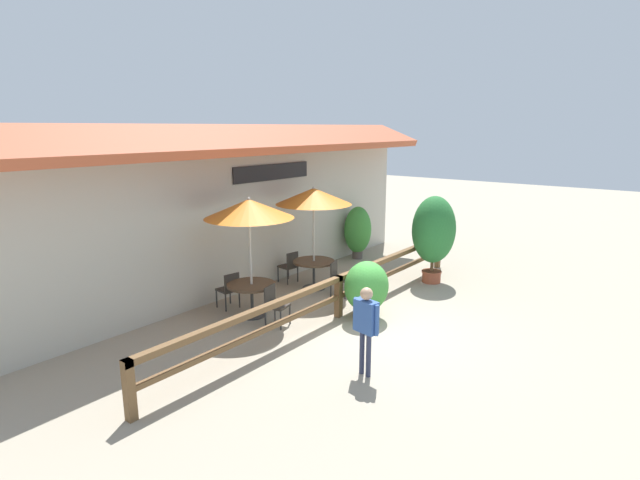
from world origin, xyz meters
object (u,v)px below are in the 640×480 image
object	(u,v)px
dining_table_middle	(314,266)
patio_umbrella_near	(249,209)
potted_plant_broad_leaf	(358,231)
pedestrian	(366,320)
chair_near_wallside	(229,288)
chair_near_streetside	(275,303)
patio_umbrella_middle	(314,196)
chair_middle_wallside	(289,265)
potted_plant_tall_tropical	(434,231)
dining_table_near	(252,290)
potted_plant_entrance_palm	(366,288)
chair_middle_streetside	(338,277)

from	to	relation	value
dining_table_middle	patio_umbrella_near	bearing A→B (deg)	-176.84
potted_plant_broad_leaf	pedestrian	xyz separation A→B (m)	(-6.42, -4.43, 0.09)
chair_near_wallside	potted_plant_broad_leaf	size ratio (longest dim) A/B	0.51
chair_near_streetside	pedestrian	xyz separation A→B (m)	(-0.68, -2.73, 0.52)
patio_umbrella_middle	chair_middle_wallside	size ratio (longest dim) A/B	3.11
chair_middle_wallside	potted_plant_tall_tropical	distance (m)	4.00
patio_umbrella_near	chair_near_wallside	size ratio (longest dim) A/B	3.11
chair_near_streetside	potted_plant_broad_leaf	distance (m)	6.00
dining_table_near	patio_umbrella_near	bearing A→B (deg)	-63.43
dining_table_near	potted_plant_entrance_palm	size ratio (longest dim) A/B	0.83
chair_near_wallside	chair_middle_streetside	xyz separation A→B (m)	(2.31, -1.47, 0.00)
potted_plant_entrance_palm	potted_plant_broad_leaf	xyz separation A→B (m)	(4.23, 3.05, 0.19)
patio_umbrella_middle	chair_middle_streetside	bearing A→B (deg)	-94.18
chair_middle_streetside	potted_plant_entrance_palm	xyz separation A→B (m)	(-0.90, -1.41, 0.23)
patio_umbrella_middle	dining_table_near	bearing A→B (deg)	-176.84
chair_middle_streetside	potted_plant_broad_leaf	xyz separation A→B (m)	(3.33, 1.64, 0.43)
potted_plant_entrance_palm	pedestrian	distance (m)	2.61
dining_table_near	potted_plant_tall_tropical	bearing A→B (deg)	-23.42
patio_umbrella_near	potted_plant_entrance_palm	world-z (taller)	patio_umbrella_near
dining_table_near	chair_middle_streetside	distance (m)	2.44
pedestrian	chair_middle_streetside	bearing A→B (deg)	143.48
potted_plant_tall_tropical	pedestrian	world-z (taller)	potted_plant_tall_tropical
dining_table_middle	pedestrian	distance (m)	4.82
patio_umbrella_near	patio_umbrella_middle	xyz separation A→B (m)	(2.39, 0.13, 0.00)
dining_table_near	pedestrian	bearing A→B (deg)	-102.20
chair_middle_streetside	chair_middle_wallside	size ratio (longest dim) A/B	1.00
patio_umbrella_near	pedestrian	distance (m)	3.85
pedestrian	potted_plant_tall_tropical	bearing A→B (deg)	115.72
patio_umbrella_middle	potted_plant_entrance_palm	bearing A→B (deg)	-113.18
chair_middle_streetside	potted_plant_tall_tropical	distance (m)	2.97
dining_table_middle	chair_middle_streetside	xyz separation A→B (m)	(-0.06, -0.84, -0.12)
potted_plant_broad_leaf	pedestrian	world-z (taller)	potted_plant_broad_leaf
chair_near_streetside	dining_table_middle	world-z (taller)	chair_near_streetside
chair_near_wallside	dining_table_middle	distance (m)	2.46
chair_near_wallside	dining_table_middle	world-z (taller)	chair_near_wallside
chair_near_streetside	potted_plant_broad_leaf	world-z (taller)	potted_plant_broad_leaf
chair_near_streetside	chair_middle_wallside	distance (m)	3.00
potted_plant_tall_tropical	pedestrian	xyz separation A→B (m)	(-5.55, -1.42, -0.42)
potted_plant_tall_tropical	potted_plant_broad_leaf	bearing A→B (deg)	73.89
patio_umbrella_near	patio_umbrella_middle	bearing A→B (deg)	3.16
pedestrian	patio_umbrella_middle	bearing A→B (deg)	150.42
potted_plant_entrance_palm	pedestrian	world-z (taller)	pedestrian
dining_table_near	chair_near_wallside	world-z (taller)	chair_near_wallside
chair_near_wallside	potted_plant_tall_tropical	bearing A→B (deg)	157.18
dining_table_near	pedestrian	world-z (taller)	pedestrian
dining_table_near	patio_umbrella_middle	world-z (taller)	patio_umbrella_middle
patio_umbrella_near	potted_plant_entrance_palm	bearing A→B (deg)	-55.84
potted_plant_broad_leaf	dining_table_middle	bearing A→B (deg)	-166.18
patio_umbrella_middle	chair_middle_streetside	world-z (taller)	patio_umbrella_middle
patio_umbrella_near	pedestrian	xyz separation A→B (m)	(-0.76, -3.50, -1.43)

